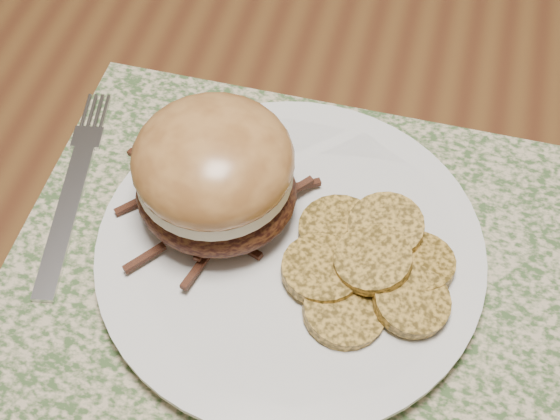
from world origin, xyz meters
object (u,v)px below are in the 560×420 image
(dinner_plate, at_px, (290,251))
(pork_sandwich, at_px, (214,173))
(fork, at_px, (74,187))
(dining_table, at_px, (477,322))

(dinner_plate, height_order, pork_sandwich, pork_sandwich)
(dinner_plate, height_order, fork, dinner_plate)
(fork, bearing_deg, dining_table, -8.70)
(dining_table, relative_size, dinner_plate, 5.77)
(dining_table, xyz_separation_m, fork, (-0.33, -0.01, 0.09))
(pork_sandwich, distance_m, fork, 0.13)
(pork_sandwich, bearing_deg, dinner_plate, -8.86)
(dining_table, bearing_deg, fork, -178.55)
(fork, bearing_deg, dinner_plate, -16.38)
(dining_table, height_order, pork_sandwich, pork_sandwich)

